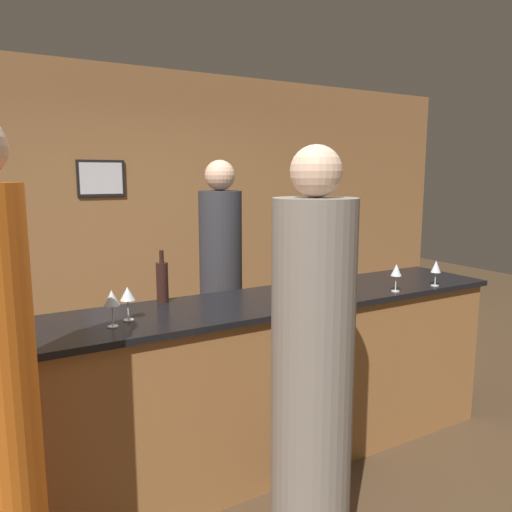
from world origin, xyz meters
TOP-DOWN VIEW (x-y plane):
  - ground_plane at (0.00, 0.00)m, footprint 14.00×14.00m
  - back_wall at (-0.00, 2.36)m, footprint 8.00×0.08m
  - bar_counter at (0.00, 0.00)m, footprint 3.42×0.64m
  - bartender at (0.17, 0.81)m, footprint 0.32×0.32m
  - guest_0 at (-0.16, -0.80)m, footprint 0.36×0.36m
  - wine_bottle_0 at (-0.48, 0.25)m, footprint 0.07×0.07m
  - wine_bottle_1 at (0.89, 0.21)m, footprint 0.07×0.07m
  - wine_glass_0 at (-0.85, -0.09)m, footprint 0.08×0.08m
  - wine_glass_2 at (0.34, -0.20)m, footprint 0.08×0.08m
  - wine_glass_3 at (0.90, -0.24)m, footprint 0.07×0.07m
  - wine_glass_4 at (-0.75, -0.02)m, footprint 0.08×0.08m
  - wine_glass_5 at (1.25, -0.25)m, footprint 0.07×0.07m

SIDE VIEW (x-z plane):
  - ground_plane at x=0.00m, z-range 0.00..0.00m
  - bar_counter at x=0.00m, z-range 0.00..1.05m
  - guest_0 at x=-0.16m, z-range -0.07..1.84m
  - bartender at x=0.17m, z-range -0.05..1.84m
  - wine_bottle_1 at x=0.89m, z-range 1.01..1.30m
  - wine_glass_2 at x=0.34m, z-range 1.08..1.24m
  - wine_bottle_0 at x=-0.48m, z-range 1.02..1.32m
  - wine_glass_5 at x=1.25m, z-range 1.09..1.26m
  - wine_glass_3 at x=0.90m, z-range 1.09..1.27m
  - wine_glass_4 at x=-0.75m, z-range 1.09..1.27m
  - wine_glass_0 at x=-0.85m, z-range 1.09..1.28m
  - back_wall at x=0.00m, z-range 0.00..2.80m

